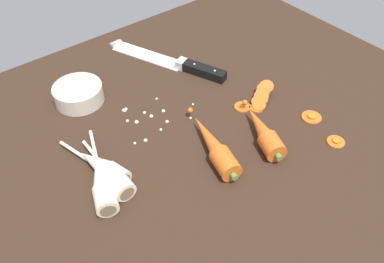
{
  "coord_description": "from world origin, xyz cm",
  "views": [
    {
      "loc": [
        -36.6,
        -48.1,
        59.0
      ],
      "look_at": [
        0.0,
        -2.0,
        1.5
      ],
      "focal_mm": 37.63,
      "sensor_mm": 36.0,
      "label": 1
    }
  ],
  "objects_px": {
    "parsnip_mid_right": "(102,167)",
    "carrot_slice_stray_far": "(312,117)",
    "chefs_knife": "(162,59)",
    "whole_carrot": "(214,146)",
    "parsnip_front": "(111,174)",
    "prep_bowl": "(78,93)",
    "carrot_slice_stray_mid": "(242,106)",
    "parsnip_mid_left": "(101,181)",
    "carrot_slice_stack": "(261,97)",
    "whole_carrot_second": "(263,132)",
    "carrot_slice_stray_near": "(336,141)"
  },
  "relations": [
    {
      "from": "whole_carrot_second",
      "to": "parsnip_front",
      "type": "distance_m",
      "value": 0.31
    },
    {
      "from": "carrot_slice_stray_mid",
      "to": "prep_bowl",
      "type": "distance_m",
      "value": 0.37
    },
    {
      "from": "carrot_slice_stray_near",
      "to": "chefs_knife",
      "type": "bearing_deg",
      "value": 103.37
    },
    {
      "from": "parsnip_front",
      "to": "carrot_slice_stack",
      "type": "relative_size",
      "value": 1.98
    },
    {
      "from": "chefs_knife",
      "to": "carrot_slice_stray_near",
      "type": "xyz_separation_m",
      "value": [
        0.11,
        -0.46,
        -0.0
      ]
    },
    {
      "from": "carrot_slice_stray_near",
      "to": "carrot_slice_stack",
      "type": "bearing_deg",
      "value": 97.71
    },
    {
      "from": "whole_carrot",
      "to": "carrot_slice_stack",
      "type": "xyz_separation_m",
      "value": [
        0.19,
        0.06,
        -0.01
      ]
    },
    {
      "from": "parsnip_mid_left",
      "to": "chefs_knife",
      "type": "bearing_deg",
      "value": 39.49
    },
    {
      "from": "carrot_slice_stray_mid",
      "to": "carrot_slice_stray_far",
      "type": "distance_m",
      "value": 0.15
    },
    {
      "from": "whole_carrot",
      "to": "parsnip_front",
      "type": "relative_size",
      "value": 1.19
    },
    {
      "from": "whole_carrot",
      "to": "parsnip_front",
      "type": "distance_m",
      "value": 0.2
    },
    {
      "from": "parsnip_front",
      "to": "carrot_slice_stray_far",
      "type": "relative_size",
      "value": 4.0
    },
    {
      "from": "whole_carrot",
      "to": "carrot_slice_stack",
      "type": "height_order",
      "value": "whole_carrot"
    },
    {
      "from": "carrot_slice_stack",
      "to": "carrot_slice_stray_far",
      "type": "distance_m",
      "value": 0.12
    },
    {
      "from": "carrot_slice_stray_far",
      "to": "parsnip_mid_left",
      "type": "bearing_deg",
      "value": 165.62
    },
    {
      "from": "prep_bowl",
      "to": "chefs_knife",
      "type": "bearing_deg",
      "value": 3.17
    },
    {
      "from": "carrot_slice_stray_far",
      "to": "prep_bowl",
      "type": "distance_m",
      "value": 0.52
    },
    {
      "from": "chefs_knife",
      "to": "carrot_slice_stray_near",
      "type": "bearing_deg",
      "value": -76.63
    },
    {
      "from": "parsnip_front",
      "to": "carrot_slice_stray_mid",
      "type": "relative_size",
      "value": 4.79
    },
    {
      "from": "carrot_slice_stray_near",
      "to": "carrot_slice_stray_mid",
      "type": "distance_m",
      "value": 0.21
    },
    {
      "from": "chefs_knife",
      "to": "carrot_slice_stray_mid",
      "type": "relative_size",
      "value": 9.29
    },
    {
      "from": "whole_carrot",
      "to": "carrot_slice_stack",
      "type": "distance_m",
      "value": 0.2
    },
    {
      "from": "chefs_knife",
      "to": "whole_carrot",
      "type": "distance_m",
      "value": 0.34
    },
    {
      "from": "parsnip_mid_right",
      "to": "whole_carrot_second",
      "type": "bearing_deg",
      "value": -22.31
    },
    {
      "from": "parsnip_mid_left",
      "to": "parsnip_mid_right",
      "type": "xyz_separation_m",
      "value": [
        0.02,
        0.03,
        0.0
      ]
    },
    {
      "from": "carrot_slice_stack",
      "to": "carrot_slice_stray_mid",
      "type": "height_order",
      "value": "carrot_slice_stack"
    },
    {
      "from": "parsnip_mid_left",
      "to": "carrot_slice_stack",
      "type": "xyz_separation_m",
      "value": [
        0.4,
        -0.01,
        -0.01
      ]
    },
    {
      "from": "chefs_knife",
      "to": "carrot_slice_stack",
      "type": "height_order",
      "value": "carrot_slice_stack"
    },
    {
      "from": "carrot_slice_stack",
      "to": "whole_carrot_second",
      "type": "bearing_deg",
      "value": -134.0
    },
    {
      "from": "carrot_slice_stray_near",
      "to": "whole_carrot_second",
      "type": "bearing_deg",
      "value": 138.29
    },
    {
      "from": "carrot_slice_stack",
      "to": "prep_bowl",
      "type": "xyz_separation_m",
      "value": [
        -0.32,
        0.26,
        0.01
      ]
    },
    {
      "from": "parsnip_mid_left",
      "to": "carrot_slice_stray_near",
      "type": "bearing_deg",
      "value": -24.36
    },
    {
      "from": "carrot_slice_stack",
      "to": "carrot_slice_stray_near",
      "type": "height_order",
      "value": "carrot_slice_stack"
    },
    {
      "from": "chefs_knife",
      "to": "whole_carrot_second",
      "type": "height_order",
      "value": "whole_carrot_second"
    },
    {
      "from": "whole_carrot",
      "to": "prep_bowl",
      "type": "bearing_deg",
      "value": 112.81
    },
    {
      "from": "whole_carrot",
      "to": "carrot_slice_stray_far",
      "type": "height_order",
      "value": "whole_carrot"
    },
    {
      "from": "chefs_knife",
      "to": "prep_bowl",
      "type": "bearing_deg",
      "value": -176.83
    },
    {
      "from": "chefs_knife",
      "to": "parsnip_front",
      "type": "distance_m",
      "value": 0.4
    },
    {
      "from": "whole_carrot_second",
      "to": "carrot_slice_stray_far",
      "type": "distance_m",
      "value": 0.13
    },
    {
      "from": "carrot_slice_stray_far",
      "to": "chefs_knife",
      "type": "bearing_deg",
      "value": 108.76
    },
    {
      "from": "parsnip_mid_right",
      "to": "carrot_slice_stray_far",
      "type": "bearing_deg",
      "value": -18.36
    },
    {
      "from": "parsnip_mid_left",
      "to": "carrot_slice_stack",
      "type": "relative_size",
      "value": 2.39
    },
    {
      "from": "chefs_knife",
      "to": "carrot_slice_stray_mid",
      "type": "xyz_separation_m",
      "value": [
        0.03,
        -0.26,
        -0.0
      ]
    },
    {
      "from": "parsnip_mid_left",
      "to": "prep_bowl",
      "type": "relative_size",
      "value": 1.88
    },
    {
      "from": "whole_carrot_second",
      "to": "carrot_slice_stray_far",
      "type": "height_order",
      "value": "whole_carrot_second"
    },
    {
      "from": "parsnip_mid_left",
      "to": "carrot_slice_stack",
      "type": "bearing_deg",
      "value": -0.88
    },
    {
      "from": "parsnip_front",
      "to": "carrot_slice_stray_far",
      "type": "distance_m",
      "value": 0.44
    },
    {
      "from": "parsnip_mid_right",
      "to": "carrot_slice_stray_mid",
      "type": "relative_size",
      "value": 4.92
    },
    {
      "from": "whole_carrot_second",
      "to": "parsnip_front",
      "type": "height_order",
      "value": "whole_carrot_second"
    },
    {
      "from": "parsnip_front",
      "to": "carrot_slice_stack",
      "type": "bearing_deg",
      "value": -1.12
    }
  ]
}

